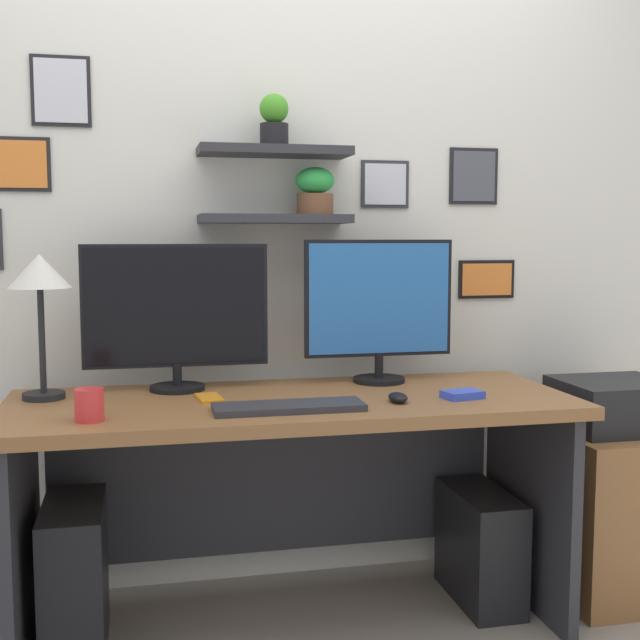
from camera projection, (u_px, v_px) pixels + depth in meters
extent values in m
plane|color=gray|center=(293.00, 626.00, 2.62)|extent=(8.00, 8.00, 0.00)
cube|color=silver|center=(269.00, 210.00, 2.91)|extent=(4.40, 0.04, 2.70)
cube|color=#2D2D33|center=(275.00, 219.00, 2.80)|extent=(0.52, 0.20, 0.03)
cube|color=#2D2D33|center=(274.00, 151.00, 2.77)|extent=(0.52, 0.20, 0.03)
cylinder|color=brown|center=(315.00, 204.00, 2.82)|extent=(0.13, 0.13, 0.07)
ellipsoid|color=green|center=(315.00, 180.00, 2.82)|extent=(0.14, 0.14, 0.09)
cylinder|color=black|center=(274.00, 135.00, 2.77)|extent=(0.10, 0.10, 0.08)
ellipsoid|color=#459726|center=(274.00, 109.00, 2.76)|extent=(0.10, 0.10, 0.10)
cube|color=black|center=(473.00, 176.00, 3.04)|extent=(0.19, 0.02, 0.21)
cube|color=#4C4C56|center=(474.00, 176.00, 3.03)|extent=(0.17, 0.00, 0.18)
cube|color=black|center=(17.00, 164.00, 2.69)|extent=(0.22, 0.02, 0.18)
cube|color=orange|center=(16.00, 164.00, 2.68)|extent=(0.19, 0.00, 0.16)
cube|color=black|center=(486.00, 279.00, 3.10)|extent=(0.22, 0.02, 0.15)
cube|color=orange|center=(487.00, 279.00, 3.09)|extent=(0.20, 0.00, 0.12)
cube|color=black|center=(61.00, 91.00, 2.70)|extent=(0.19, 0.02, 0.23)
cube|color=silver|center=(61.00, 91.00, 2.69)|extent=(0.17, 0.00, 0.21)
cube|color=#2D2D33|center=(385.00, 184.00, 2.97)|extent=(0.18, 0.02, 0.17)
cube|color=silver|center=(385.00, 184.00, 2.96)|extent=(0.16, 0.00, 0.15)
cube|color=brown|center=(292.00, 404.00, 2.55)|extent=(1.76, 0.68, 0.04)
cube|color=#2D2D33|center=(22.00, 541.00, 2.41)|extent=(0.04, 0.62, 0.71)
cube|color=#2D2D33|center=(529.00, 502.00, 2.76)|extent=(0.04, 0.62, 0.71)
cube|color=#2D2D33|center=(277.00, 481.00, 2.87)|extent=(1.56, 0.02, 0.50)
cylinder|color=black|center=(177.00, 388.00, 2.67)|extent=(0.18, 0.18, 0.02)
cylinder|color=black|center=(177.00, 374.00, 2.67)|extent=(0.03, 0.03, 0.07)
cube|color=black|center=(176.00, 306.00, 2.66)|extent=(0.60, 0.02, 0.40)
cube|color=black|center=(176.00, 306.00, 2.64)|extent=(0.58, 0.00, 0.38)
cylinder|color=black|center=(379.00, 380.00, 2.82)|extent=(0.18, 0.18, 0.02)
cylinder|color=black|center=(379.00, 365.00, 2.82)|extent=(0.03, 0.03, 0.09)
cube|color=black|center=(379.00, 298.00, 2.80)|extent=(0.52, 0.02, 0.40)
cube|color=#2866B2|center=(380.00, 298.00, 2.79)|extent=(0.50, 0.00, 0.38)
cube|color=#2D2D33|center=(289.00, 407.00, 2.36)|extent=(0.44, 0.14, 0.02)
ellipsoid|color=black|center=(398.00, 397.00, 2.48)|extent=(0.06, 0.09, 0.03)
cylinder|color=black|center=(44.00, 396.00, 2.53)|extent=(0.13, 0.13, 0.02)
cylinder|color=black|center=(42.00, 340.00, 2.51)|extent=(0.02, 0.02, 0.33)
cone|color=silver|center=(39.00, 271.00, 2.49)|extent=(0.19, 0.19, 0.10)
cube|color=orange|center=(209.00, 398.00, 2.52)|extent=(0.08, 0.15, 0.01)
cylinder|color=red|center=(89.00, 405.00, 2.22)|extent=(0.08, 0.08, 0.09)
cube|color=blue|center=(462.00, 395.00, 2.54)|extent=(0.13, 0.10, 0.02)
cube|color=brown|center=(611.00, 509.00, 2.87)|extent=(0.44, 0.50, 0.58)
cube|color=black|center=(615.00, 405.00, 2.83)|extent=(0.38, 0.34, 0.17)
cube|color=black|center=(75.00, 578.00, 2.45)|extent=(0.18, 0.40, 0.46)
cube|color=black|center=(480.00, 546.00, 2.80)|extent=(0.18, 0.40, 0.38)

